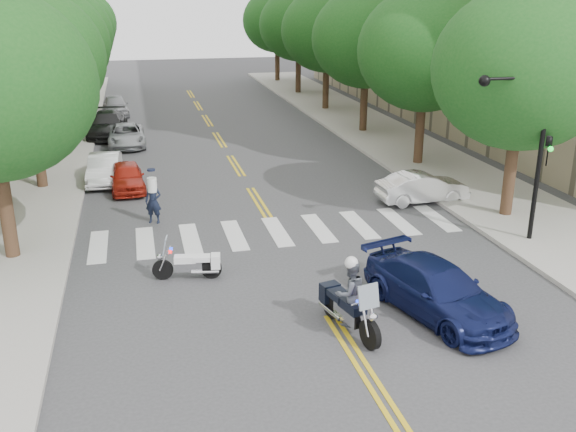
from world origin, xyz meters
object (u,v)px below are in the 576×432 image
object	(u,v)px
officer_standing	(153,201)
motorcycle_parked	(193,264)
sedan_blue	(437,290)
motorcycle_police	(349,298)
convertible	(422,187)

from	to	relation	value
officer_standing	motorcycle_parked	bearing A→B (deg)	-59.74
sedan_blue	motorcycle_parked	bearing A→B (deg)	132.46
motorcycle_police	officer_standing	distance (m)	10.33
motorcycle_police	motorcycle_parked	bearing A→B (deg)	-62.54
motorcycle_police	motorcycle_parked	xyz separation A→B (m)	(-3.51, 4.04, -0.45)
motorcycle_police	convertible	bearing A→B (deg)	-137.52
motorcycle_parked	officer_standing	bearing A→B (deg)	19.45
convertible	sedan_blue	bearing A→B (deg)	155.26
officer_standing	convertible	xyz separation A→B (m)	(10.74, 0.00, -0.22)
officer_standing	convertible	size ratio (longest dim) A/B	0.45
motorcycle_parked	sedan_blue	size ratio (longest dim) A/B	0.44
motorcycle_parked	officer_standing	size ratio (longest dim) A/B	1.24
motorcycle_parked	officer_standing	distance (m)	5.37
motorcycle_parked	sedan_blue	world-z (taller)	sedan_blue
motorcycle_parked	convertible	bearing A→B (deg)	-52.34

